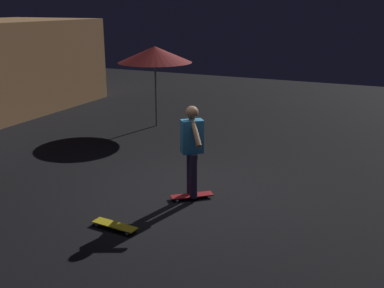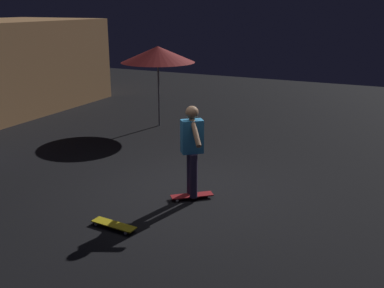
{
  "view_description": "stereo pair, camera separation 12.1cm",
  "coord_description": "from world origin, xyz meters",
  "px_view_note": "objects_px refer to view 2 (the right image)",
  "views": [
    {
      "loc": [
        -7.13,
        -3.43,
        3.42
      ],
      "look_at": [
        -0.16,
        -0.25,
        1.05
      ],
      "focal_mm": 42.32,
      "sensor_mm": 36.0,
      "label": 1
    },
    {
      "loc": [
        -7.08,
        -3.54,
        3.42
      ],
      "look_at": [
        -0.16,
        -0.25,
        1.05
      ],
      "focal_mm": 42.32,
      "sensor_mm": 36.0,
      "label": 2
    }
  ],
  "objects_px": {
    "skater": "(192,145)",
    "skateboard_spare": "(114,225)",
    "patio_umbrella": "(158,54)",
    "skateboard_ridden": "(192,196)"
  },
  "relations": [
    {
      "from": "skater",
      "to": "skateboard_spare",
      "type": "bearing_deg",
      "value": 158.12
    },
    {
      "from": "skateboard_spare",
      "to": "skater",
      "type": "relative_size",
      "value": 0.47
    },
    {
      "from": "skateboard_ridden",
      "to": "skater",
      "type": "xyz_separation_m",
      "value": [
        0.0,
        0.0,
        0.98
      ]
    },
    {
      "from": "patio_umbrella",
      "to": "skateboard_spare",
      "type": "relative_size",
      "value": 2.9
    },
    {
      "from": "patio_umbrella",
      "to": "skater",
      "type": "height_order",
      "value": "patio_umbrella"
    },
    {
      "from": "skateboard_ridden",
      "to": "skateboard_spare",
      "type": "height_order",
      "value": "same"
    },
    {
      "from": "skateboard_spare",
      "to": "skater",
      "type": "distance_m",
      "value": 1.96
    },
    {
      "from": "patio_umbrella",
      "to": "skater",
      "type": "distance_m",
      "value": 5.43
    },
    {
      "from": "skateboard_ridden",
      "to": "skater",
      "type": "height_order",
      "value": "skater"
    },
    {
      "from": "patio_umbrella",
      "to": "skateboard_spare",
      "type": "bearing_deg",
      "value": -157.12
    }
  ]
}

